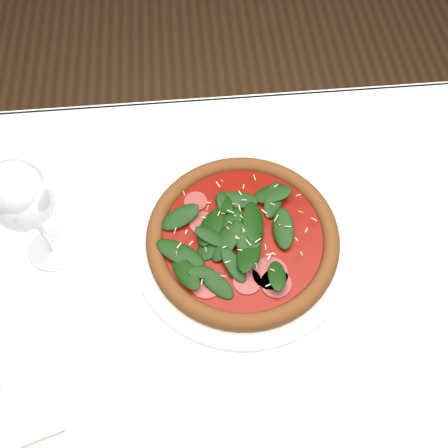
{
  "coord_description": "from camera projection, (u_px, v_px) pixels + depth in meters",
  "views": [
    {
      "loc": [
        -0.08,
        -0.29,
        1.47
      ],
      "look_at": [
        -0.05,
        0.11,
        0.77
      ],
      "focal_mm": 40.0,
      "sensor_mm": 36.0,
      "label": 1
    }
  ],
  "objects": [
    {
      "name": "wine_glass",
      "position": [
        21.0,
        198.0,
        0.67
      ],
      "size": [
        0.09,
        0.09,
        0.22
      ],
      "color": "white",
      "rests_on": "dining_table"
    },
    {
      "name": "pizza",
      "position": [
        243.0,
        236.0,
        0.79
      ],
      "size": [
        0.4,
        0.4,
        0.04
      ],
      "rotation": [
        0.0,
        0.0,
        0.39
      ],
      "color": "brown",
      "rests_on": "plate"
    },
    {
      "name": "ground",
      "position": [
        244.0,
        388.0,
        1.43
      ],
      "size": [
        6.0,
        6.0,
        0.0
      ],
      "primitive_type": "plane",
      "color": "brown",
      "rests_on": "ground"
    },
    {
      "name": "plate",
      "position": [
        242.0,
        242.0,
        0.81
      ],
      "size": [
        0.36,
        0.36,
        0.02
      ],
      "color": "white",
      "rests_on": "dining_table"
    },
    {
      "name": "dining_table",
      "position": [
        257.0,
        309.0,
        0.86
      ],
      "size": [
        1.21,
        0.81,
        0.75
      ],
      "color": "silver",
      "rests_on": "ground"
    }
  ]
}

